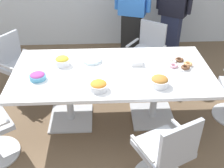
# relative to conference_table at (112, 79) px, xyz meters

# --- Properties ---
(ground_plane) EXTENTS (10.00, 10.00, 0.01)m
(ground_plane) POSITION_rel_conference_table_xyz_m (0.00, 0.00, -0.63)
(ground_plane) COLOR brown
(conference_table) EXTENTS (2.40, 1.20, 0.75)m
(conference_table) POSITION_rel_conference_table_xyz_m (0.00, 0.00, 0.00)
(conference_table) COLOR white
(conference_table) RESTS_ON ground
(office_chair_1) EXTENTS (0.72, 0.72, 0.91)m
(office_chair_1) POSITION_rel_conference_table_xyz_m (0.47, -1.06, -0.22)
(office_chair_1) COLOR silver
(office_chair_1) RESTS_ON ground
(office_chair_3) EXTENTS (0.76, 0.76, 0.91)m
(office_chair_3) POSITION_rel_conference_table_xyz_m (0.61, 1.03, -0.22)
(office_chair_3) COLOR silver
(office_chair_3) RESTS_ON ground
(office_chair_4) EXTENTS (0.75, 0.75, 0.91)m
(office_chair_4) POSITION_rel_conference_table_xyz_m (-1.34, 0.68, -0.22)
(office_chair_4) COLOR silver
(office_chair_4) RESTS_ON ground
(person_standing_0) EXTENTS (0.60, 0.36, 1.84)m
(person_standing_0) POSITION_rel_conference_table_xyz_m (0.41, 1.59, 0.34)
(person_standing_0) COLOR black
(person_standing_0) RESTS_ON ground
(person_standing_1) EXTENTS (0.55, 0.43, 1.78)m
(person_standing_1) POSITION_rel_conference_table_xyz_m (1.10, 1.61, 0.31)
(person_standing_1) COLOR #232842
(person_standing_1) RESTS_ON ground
(snack_bowl_candy_mix) EXTENTS (0.19, 0.19, 0.08)m
(snack_bowl_candy_mix) POSITION_rel_conference_table_xyz_m (-0.86, -0.16, 0.16)
(snack_bowl_candy_mix) COLOR #4C9EC6
(snack_bowl_candy_mix) RESTS_ON conference_table
(snack_bowl_chips_yellow) EXTENTS (0.19, 0.19, 0.12)m
(snack_bowl_chips_yellow) POSITION_rel_conference_table_xyz_m (-0.61, 0.16, 0.18)
(snack_bowl_chips_yellow) COLOR white
(snack_bowl_chips_yellow) RESTS_ON conference_table
(snack_bowl_pretzels) EXTENTS (0.21, 0.21, 0.12)m
(snack_bowl_pretzels) POSITION_rel_conference_table_xyz_m (0.51, -0.35, 0.18)
(snack_bowl_pretzels) COLOR white
(snack_bowl_pretzels) RESTS_ON conference_table
(snack_bowl_chips_orange) EXTENTS (0.20, 0.20, 0.10)m
(snack_bowl_chips_orange) POSITION_rel_conference_table_xyz_m (-0.16, -0.40, 0.18)
(snack_bowl_chips_orange) COLOR white
(snack_bowl_chips_orange) RESTS_ON conference_table
(donut_platter) EXTENTS (0.31, 0.30, 0.04)m
(donut_platter) POSITION_rel_conference_table_xyz_m (0.85, 0.08, 0.14)
(donut_platter) COLOR white
(donut_platter) RESTS_ON conference_table
(plate_stack) EXTENTS (0.24, 0.24, 0.04)m
(plate_stack) POSITION_rel_conference_table_xyz_m (-0.24, 0.23, 0.14)
(plate_stack) COLOR white
(plate_stack) RESTS_ON conference_table
(napkin_pile) EXTENTS (0.15, 0.15, 0.07)m
(napkin_pile) POSITION_rel_conference_table_xyz_m (0.31, 0.14, 0.16)
(napkin_pile) COLOR white
(napkin_pile) RESTS_ON conference_table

